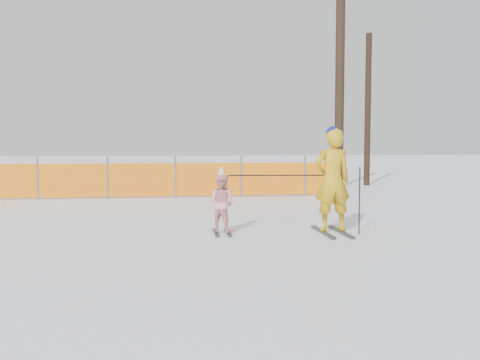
% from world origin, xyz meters
% --- Properties ---
extents(ground, '(120.00, 120.00, 0.00)m').
position_xyz_m(ground, '(0.00, 0.00, 0.00)').
color(ground, white).
rests_on(ground, ground).
extents(adult, '(0.70, 1.38, 1.96)m').
position_xyz_m(adult, '(1.72, 0.59, 0.98)').
color(adult, black).
rests_on(adult, ground).
extents(child, '(0.65, 0.86, 1.25)m').
position_xyz_m(child, '(-0.30, 0.78, 0.57)').
color(child, black).
rests_on(child, ground).
extents(ski_poles, '(2.36, 0.41, 1.23)m').
position_xyz_m(ski_poles, '(1.31, 0.56, 0.88)').
color(ski_poles, black).
rests_on(ski_poles, ground).
extents(safety_fence, '(14.99, 0.06, 1.25)m').
position_xyz_m(safety_fence, '(-3.65, 7.32, 0.56)').
color(safety_fence, '#595960').
rests_on(safety_fence, ground).
extents(tree_trunks, '(1.65, 0.99, 6.89)m').
position_xyz_m(tree_trunks, '(5.40, 10.63, 3.30)').
color(tree_trunks, black).
rests_on(tree_trunks, ground).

